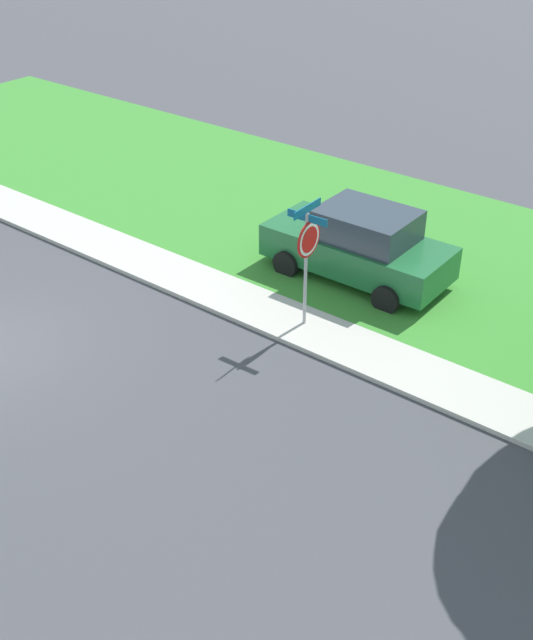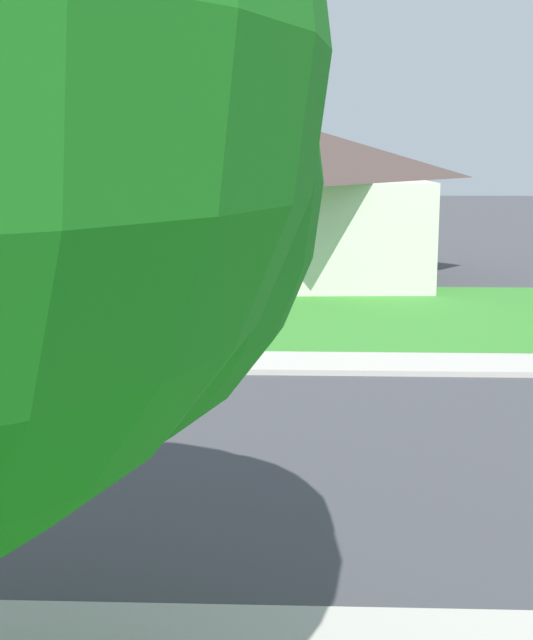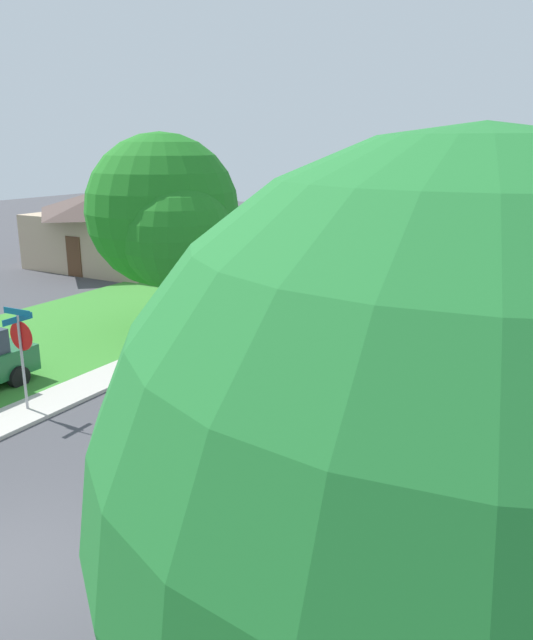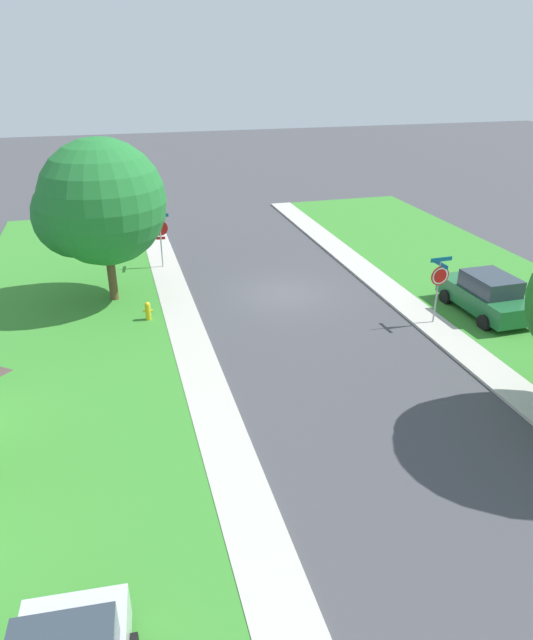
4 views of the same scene
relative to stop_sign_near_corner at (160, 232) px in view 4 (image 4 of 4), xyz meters
The scene contains 8 objects.
ground_plane 7.05m from the stop_sign_near_corner, 134.89° to the left, with size 120.00×120.00×0.00m, color #424247.
sidewalk_east 16.92m from the stop_sign_near_corner, 90.33° to the left, with size 1.40×56.00×0.10m, color #B7B2A8.
lawn_east 17.53m from the stop_sign_near_corner, 74.70° to the left, with size 8.00×56.00×0.08m, color #38842D.
stop_sign_near_corner is the anchor object (origin of this frame).
stop_sign_far_corner 13.43m from the stop_sign_near_corner, 135.56° to the left, with size 0.92×0.92×2.77m.
car_green_behind_trees 15.14m from the stop_sign_near_corner, 142.90° to the left, with size 2.09×4.32×1.76m.
tree_corner_large 4.89m from the stop_sign_near_corner, 50.79° to the left, with size 5.47×5.09×6.83m.
fire_hydrant 6.38m from the stop_sign_near_corner, 78.70° to the left, with size 0.38×0.22×0.83m.
Camera 4 is at (6.95, 22.23, 9.64)m, focal length 31.73 mm.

